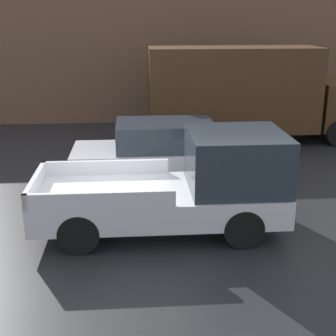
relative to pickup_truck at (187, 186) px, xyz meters
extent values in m
plane|color=#232326|center=(-1.46, 0.12, -1.00)|extent=(60.00, 60.00, 0.00)
cube|color=brown|center=(-1.46, 10.66, 1.64)|extent=(28.00, 0.15, 5.28)
cube|color=silver|center=(-0.59, 0.00, -0.33)|extent=(5.23, 2.09, 0.59)
cube|color=#28333D|center=(1.03, 0.00, 0.55)|extent=(1.99, 1.96, 1.18)
cube|color=silver|center=(-1.77, 0.99, 0.12)|extent=(2.88, 0.10, 0.33)
cube|color=silver|center=(-1.77, -0.99, 0.12)|extent=(2.88, 0.10, 0.33)
cube|color=silver|center=(-3.15, 0.00, 0.12)|extent=(0.10, 2.09, 0.33)
cylinder|color=black|center=(1.03, 0.93, -0.59)|extent=(0.82, 0.26, 0.82)
cylinder|color=black|center=(1.03, -0.93, -0.59)|extent=(0.82, 0.26, 0.82)
cylinder|color=black|center=(-2.21, 0.93, -0.59)|extent=(0.82, 0.26, 0.82)
cylinder|color=black|center=(-2.21, -0.93, -0.59)|extent=(0.82, 0.26, 0.82)
cube|color=silver|center=(-0.39, 3.40, -0.42)|extent=(4.88, 1.93, 0.61)
cube|color=#28333D|center=(-0.24, 3.40, 0.25)|extent=(2.68, 1.70, 0.74)
cylinder|color=black|center=(1.12, 4.27, -0.68)|extent=(0.64, 0.22, 0.64)
cylinder|color=black|center=(1.12, 2.54, -0.68)|extent=(0.64, 0.22, 0.64)
cylinder|color=black|center=(-1.90, 4.27, -0.68)|extent=(0.64, 0.22, 0.64)
cylinder|color=black|center=(-1.90, 2.54, -0.68)|extent=(0.64, 0.22, 0.64)
cube|color=#472D19|center=(2.44, 7.39, 0.91)|extent=(5.93, 2.45, 2.93)
cylinder|color=black|center=(6.10, 8.48, -0.53)|extent=(0.93, 0.30, 0.93)
cylinder|color=black|center=(1.23, 8.48, -0.53)|extent=(0.93, 0.30, 0.93)
cylinder|color=black|center=(1.23, 6.30, -0.53)|extent=(0.93, 0.30, 0.93)
camera|label=1|loc=(-1.09, -9.23, 3.48)|focal=50.00mm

